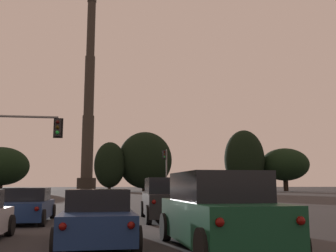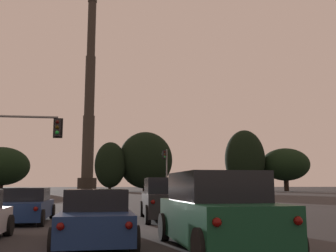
{
  "view_description": "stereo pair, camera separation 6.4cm",
  "coord_description": "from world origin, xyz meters",
  "px_view_note": "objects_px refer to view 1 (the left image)",
  "views": [
    {
      "loc": [
        0.4,
        -1.88,
        1.55
      ],
      "look_at": [
        5.21,
        31.54,
        6.62
      ],
      "focal_mm": 42.0,
      "sensor_mm": 36.0,
      "label": 1
    },
    {
      "loc": [
        0.46,
        -1.89,
        1.55
      ],
      "look_at": [
        5.21,
        31.54,
        6.62
      ],
      "focal_mm": 42.0,
      "sensor_mm": 36.0,
      "label": 2
    }
  ],
  "objects_px": {
    "suv_right_lane_front": "(166,199)",
    "traffic_light_overhead_left": "(10,137)",
    "traffic_light_far_right": "(166,166)",
    "suv_right_lane_second": "(218,212)",
    "smokestack": "(89,112)",
    "sedan_left_lane_front": "(27,206)",
    "sedan_center_lane_second": "(98,218)"
  },
  "relations": [
    {
      "from": "sedan_center_lane_second",
      "to": "suv_right_lane_front",
      "type": "distance_m",
      "value": 7.28
    },
    {
      "from": "sedan_center_lane_second",
      "to": "suv_right_lane_second",
      "type": "distance_m",
      "value": 3.39
    },
    {
      "from": "traffic_light_overhead_left",
      "to": "sedan_left_lane_front",
      "type": "bearing_deg",
      "value": -69.74
    },
    {
      "from": "traffic_light_far_right",
      "to": "suv_right_lane_front",
      "type": "bearing_deg",
      "value": -97.76
    },
    {
      "from": "sedan_center_lane_second",
      "to": "sedan_left_lane_front",
      "type": "height_order",
      "value": "same"
    },
    {
      "from": "suv_right_lane_front",
      "to": "traffic_light_far_right",
      "type": "bearing_deg",
      "value": 83.45
    },
    {
      "from": "suv_right_lane_front",
      "to": "smokestack",
      "type": "distance_m",
      "value": 105.14
    },
    {
      "from": "sedan_left_lane_front",
      "to": "smokestack",
      "type": "xyz_separation_m",
      "value": [
        -3.78,
        102.54,
        22.78
      ]
    },
    {
      "from": "sedan_center_lane_second",
      "to": "smokestack",
      "type": "relative_size",
      "value": 0.08
    },
    {
      "from": "traffic_light_far_right",
      "to": "sedan_left_lane_front",
      "type": "bearing_deg",
      "value": -107.09
    },
    {
      "from": "suv_right_lane_second",
      "to": "traffic_light_far_right",
      "type": "distance_m",
      "value": 43.12
    },
    {
      "from": "traffic_light_far_right",
      "to": "smokestack",
      "type": "relative_size",
      "value": 0.1
    },
    {
      "from": "sedan_left_lane_front",
      "to": "traffic_light_far_right",
      "type": "height_order",
      "value": "traffic_light_far_right"
    },
    {
      "from": "sedan_left_lane_front",
      "to": "smokestack",
      "type": "relative_size",
      "value": 0.08
    },
    {
      "from": "suv_right_lane_front",
      "to": "sedan_center_lane_second",
      "type": "bearing_deg",
      "value": -111.68
    },
    {
      "from": "sedan_center_lane_second",
      "to": "suv_right_lane_front",
      "type": "relative_size",
      "value": 0.96
    },
    {
      "from": "sedan_left_lane_front",
      "to": "smokestack",
      "type": "bearing_deg",
      "value": 89.87
    },
    {
      "from": "sedan_left_lane_front",
      "to": "traffic_light_overhead_left",
      "type": "relative_size",
      "value": 0.82
    },
    {
      "from": "suv_right_lane_front",
      "to": "smokestack",
      "type": "xyz_separation_m",
      "value": [
        -9.75,
        102.23,
        22.55
      ]
    },
    {
      "from": "traffic_light_far_right",
      "to": "traffic_light_overhead_left",
      "type": "height_order",
      "value": "traffic_light_far_right"
    },
    {
      "from": "traffic_light_far_right",
      "to": "smokestack",
      "type": "height_order",
      "value": "smokestack"
    },
    {
      "from": "traffic_light_far_right",
      "to": "traffic_light_overhead_left",
      "type": "distance_m",
      "value": 30.54
    },
    {
      "from": "sedan_left_lane_front",
      "to": "traffic_light_overhead_left",
      "type": "height_order",
      "value": "traffic_light_overhead_left"
    },
    {
      "from": "suv_right_lane_front",
      "to": "traffic_light_overhead_left",
      "type": "distance_m",
      "value": 11.56
    },
    {
      "from": "sedan_left_lane_front",
      "to": "smokestack",
      "type": "distance_m",
      "value": 105.11
    },
    {
      "from": "suv_right_lane_second",
      "to": "traffic_light_far_right",
      "type": "height_order",
      "value": "traffic_light_far_right"
    },
    {
      "from": "traffic_light_far_right",
      "to": "suv_right_lane_second",
      "type": "bearing_deg",
      "value": -96.14
    },
    {
      "from": "suv_right_lane_second",
      "to": "smokestack",
      "type": "bearing_deg",
      "value": 92.24
    },
    {
      "from": "smokestack",
      "to": "suv_right_lane_second",
      "type": "bearing_deg",
      "value": -84.92
    },
    {
      "from": "suv_right_lane_second",
      "to": "sedan_left_lane_front",
      "type": "relative_size",
      "value": 1.05
    },
    {
      "from": "suv_right_lane_front",
      "to": "traffic_light_overhead_left",
      "type": "height_order",
      "value": "traffic_light_overhead_left"
    },
    {
      "from": "suv_right_lane_front",
      "to": "suv_right_lane_second",
      "type": "height_order",
      "value": "same"
    }
  ]
}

